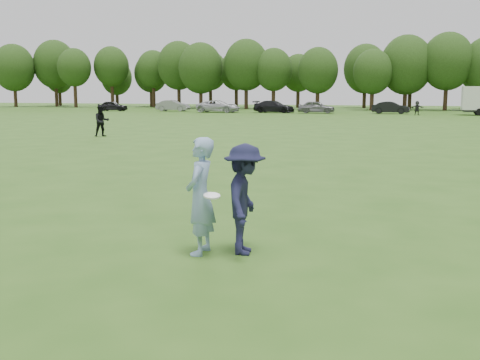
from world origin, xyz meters
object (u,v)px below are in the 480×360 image
Objects in this scene: thrower at (200,196)px; player_far_d at (417,108)px; car_a at (113,106)px; car_d at (274,107)px; defender at (245,199)px; car_b at (173,106)px; car_c at (218,106)px; car_e at (316,107)px; car_f at (391,108)px; player_far_a at (102,121)px.

thrower is 1.23× the size of player_far_d.
car_a is 0.77× the size of car_d.
defender is 0.41× the size of car_b.
car_e is at bearing -85.13° from car_c.
defender reaches higher than car_f.
car_e is (12.31, 0.84, -0.01)m from car_c.
player_far_d is at bearing -131.24° from car_f.
car_b is at bearing 91.06° from car_d.
car_b is 0.87× the size of car_d.
defender reaches higher than player_far_d.
car_f reaches higher than car_a.
player_far_a is 0.42× the size of car_e.
thrower is 1.06× the size of defender.
defender reaches higher than car_c.
player_far_d is 0.36× the size of car_e.
car_c is at bearing -163.88° from thrower.
car_d is at bearing 83.36° from car_e.
car_c is (15.43, -0.80, 0.09)m from car_a.
car_e reaches higher than car_b.
player_far_a is 0.43× the size of car_f.
car_c is at bearing -100.77° from car_a.
defender is at bearing -104.60° from player_far_d.
car_c is 1.26× the size of car_f.
car_a is 15.45m from car_c.
defender is 25.78m from player_far_a.
car_d is 1.16× the size of car_e.
defender is 0.34× the size of car_c.
thrower reaches higher than car_e.
car_b is 0.82× the size of car_c.
player_far_a reaches higher than car_b.
car_d is at bearing -97.12° from car_a.
car_f is (0.25, 60.67, -0.21)m from defender.
car_d reaches higher than car_a.
car_b is at bearing 81.60° from car_e.
car_e is (27.74, 0.04, 0.08)m from car_a.
player_far_d is 31.37m from car_b.
car_d is (22.40, 0.27, 0.07)m from car_a.
car_c reaches higher than car_f.
player_far_d is 0.35× the size of car_b.
car_a is at bearing 97.84° from car_b.
car_f is at bearing 123.04° from player_far_d.
car_b is 14.24m from car_d.
car_b is at bearing 15.77° from defender.
thrower reaches higher than car_c.
car_e is at bearing 39.31° from player_far_a.
car_b is 1.03× the size of car_f.
defender is 1.00× the size of player_far_a.
thrower is 0.74m from defender.
thrower is 60.91m from car_f.
car_a is 0.72× the size of car_c.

